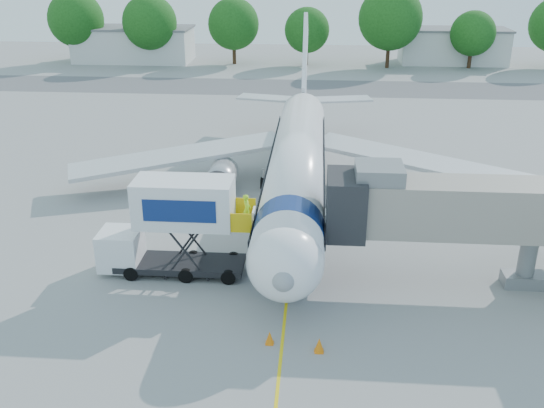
# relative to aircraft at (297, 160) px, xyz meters

# --- Properties ---
(ground) EXTENTS (160.00, 160.00, 0.00)m
(ground) POSITION_rel_aircraft_xyz_m (0.00, -4.12, -2.95)
(ground) COLOR #989896
(ground) RESTS_ON ground
(guidance_line) EXTENTS (0.15, 70.00, 0.01)m
(guidance_line) POSITION_rel_aircraft_xyz_m (0.00, -4.12, -2.94)
(guidance_line) COLOR yellow
(guidance_line) RESTS_ON ground
(taxiway_strip) EXTENTS (120.00, 10.00, 0.01)m
(taxiway_strip) POSITION_rel_aircraft_xyz_m (0.00, 37.88, -2.94)
(taxiway_strip) COLOR #59595B
(taxiway_strip) RESTS_ON ground
(aircraft) EXTENTS (34.17, 37.73, 11.35)m
(aircraft) POSITION_rel_aircraft_xyz_m (0.00, 0.00, 0.00)
(aircraft) COLOR white
(aircraft) RESTS_ON ground
(jet_bridge) EXTENTS (13.90, 3.20, 6.60)m
(jet_bridge) POSITION_rel_aircraft_xyz_m (7.99, -11.12, 1.39)
(jet_bridge) COLOR gray
(jet_bridge) RESTS_ON ground
(catering_hiloader) EXTENTS (8.50, 2.44, 5.50)m
(catering_hiloader) POSITION_rel_aircraft_xyz_m (-6.27, -11.12, -0.19)
(catering_hiloader) COLOR black
(catering_hiloader) RESTS_ON ground
(ground_tug) EXTENTS (4.05, 2.48, 1.52)m
(ground_tug) POSITION_rel_aircraft_xyz_m (2.99, -20.70, -2.15)
(ground_tug) COLOR white
(ground_tug) RESTS_ON ground
(safety_cone_a) EXTENTS (0.45, 0.45, 0.71)m
(safety_cone_a) POSITION_rel_aircraft_xyz_m (1.68, -17.72, -2.61)
(safety_cone_a) COLOR orange
(safety_cone_a) RESTS_ON ground
(safety_cone_b) EXTENTS (0.41, 0.41, 0.65)m
(safety_cone_b) POSITION_rel_aircraft_xyz_m (-0.57, -17.30, -2.64)
(safety_cone_b) COLOR orange
(safety_cone_b) RESTS_ON ground
(outbuilding_left) EXTENTS (18.40, 8.40, 5.30)m
(outbuilding_left) POSITION_rel_aircraft_xyz_m (-28.00, 55.88, -0.29)
(outbuilding_left) COLOR silver
(outbuilding_left) RESTS_ON ground
(outbuilding_right) EXTENTS (16.40, 7.40, 5.30)m
(outbuilding_right) POSITION_rel_aircraft_xyz_m (22.00, 57.88, -0.29)
(outbuilding_right) COLOR silver
(outbuilding_right) RESTS_ON ground
(tree_a) EXTENTS (8.48, 8.48, 10.82)m
(tree_a) POSITION_rel_aircraft_xyz_m (-36.24, 54.13, 3.62)
(tree_a) COLOR #382314
(tree_a) RESTS_ON ground
(tree_b) EXTENTS (8.16, 8.16, 10.40)m
(tree_b) POSITION_rel_aircraft_xyz_m (-24.34, 52.81, 3.36)
(tree_b) COLOR #382314
(tree_b) RESTS_ON ground
(tree_c) EXTENTS (7.75, 7.75, 9.89)m
(tree_c) POSITION_rel_aircraft_xyz_m (-11.84, 54.57, 3.05)
(tree_c) COLOR #382314
(tree_c) RESTS_ON ground
(tree_d) EXTENTS (6.76, 6.76, 8.62)m
(tree_d) POSITION_rel_aircraft_xyz_m (-0.65, 54.25, 2.28)
(tree_d) COLOR #382314
(tree_d) RESTS_ON ground
(tree_e) EXTENTS (9.32, 9.32, 11.88)m
(tree_e) POSITION_rel_aircraft_xyz_m (11.54, 52.99, 4.27)
(tree_e) COLOR #382314
(tree_e) RESTS_ON ground
(tree_f) EXTENTS (6.55, 6.55, 8.36)m
(tree_f) POSITION_rel_aircraft_xyz_m (23.78, 53.62, 2.12)
(tree_f) COLOR #382314
(tree_f) RESTS_ON ground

